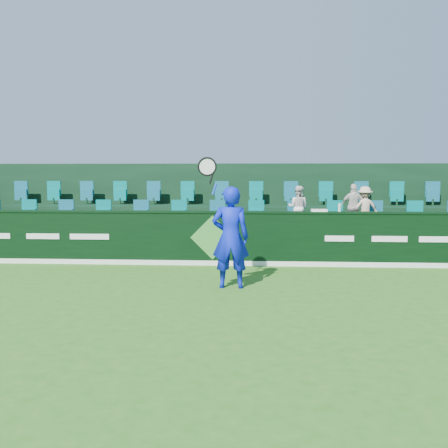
# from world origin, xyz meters

# --- Properties ---
(ground) EXTENTS (60.00, 60.00, 0.00)m
(ground) POSITION_xyz_m (0.00, 0.00, 0.00)
(ground) COLOR #2C6B19
(ground) RESTS_ON ground
(sponsor_hoarding) EXTENTS (16.00, 0.25, 1.35)m
(sponsor_hoarding) POSITION_xyz_m (0.00, 4.00, 0.67)
(sponsor_hoarding) COLOR black
(sponsor_hoarding) RESTS_ON ground
(stand_tier_front) EXTENTS (16.00, 2.00, 0.80)m
(stand_tier_front) POSITION_xyz_m (0.00, 5.10, 0.40)
(stand_tier_front) COLOR black
(stand_tier_front) RESTS_ON ground
(stand_tier_back) EXTENTS (16.00, 1.80, 1.30)m
(stand_tier_back) POSITION_xyz_m (0.00, 7.00, 0.65)
(stand_tier_back) COLOR black
(stand_tier_back) RESTS_ON ground
(stand_rear) EXTENTS (16.00, 4.10, 2.60)m
(stand_rear) POSITION_xyz_m (0.00, 7.44, 1.22)
(stand_rear) COLOR black
(stand_rear) RESTS_ON ground
(seat_row_front) EXTENTS (13.50, 0.50, 0.60)m
(seat_row_front) POSITION_xyz_m (0.00, 5.50, 1.10)
(seat_row_front) COLOR #12596F
(seat_row_front) RESTS_ON stand_tier_front
(seat_row_back) EXTENTS (13.50, 0.50, 0.60)m
(seat_row_back) POSITION_xyz_m (0.00, 7.30, 1.60)
(seat_row_back) COLOR #12596F
(seat_row_back) RESTS_ON stand_tier_back
(tennis_player) EXTENTS (1.07, 0.51, 2.65)m
(tennis_player) POSITION_xyz_m (0.55, 1.52, 1.02)
(tennis_player) COLOR #0B1CC5
(tennis_player) RESTS_ON ground
(spectator_left) EXTENTS (0.67, 0.59, 1.15)m
(spectator_left) POSITION_xyz_m (2.20, 5.12, 1.37)
(spectator_left) COLOR silver
(spectator_left) RESTS_ON stand_tier_front
(spectator_middle) EXTENTS (0.73, 0.34, 1.21)m
(spectator_middle) POSITION_xyz_m (3.67, 5.12, 1.41)
(spectator_middle) COLOR beige
(spectator_middle) RESTS_ON stand_tier_front
(spectator_right) EXTENTS (0.80, 0.54, 1.14)m
(spectator_right) POSITION_xyz_m (3.96, 5.12, 1.37)
(spectator_right) COLOR beige
(spectator_right) RESTS_ON stand_tier_front
(towel) EXTENTS (0.38, 0.25, 0.06)m
(towel) POSITION_xyz_m (2.61, 4.00, 1.38)
(towel) COLOR white
(towel) RESTS_ON sponsor_hoarding
(drinks_bottle) EXTENTS (0.07, 0.07, 0.21)m
(drinks_bottle) POSITION_xyz_m (3.10, 4.00, 1.45)
(drinks_bottle) COLOR silver
(drinks_bottle) RESTS_ON sponsor_hoarding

